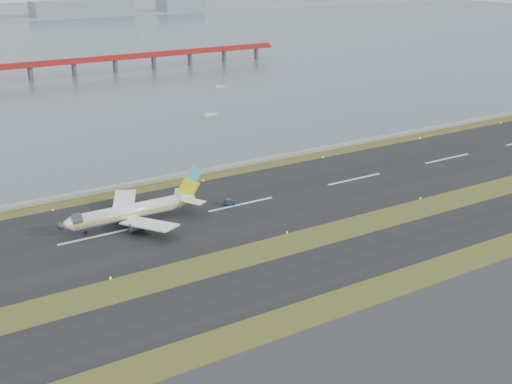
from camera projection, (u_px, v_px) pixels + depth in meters
ground at (305, 244)px, 151.21m from camera, size 1000.00×1000.00×0.00m
apron_strip at (497, 363)px, 107.26m from camera, size 1000.00×50.00×0.10m
taxiway_strip at (337, 264)px, 141.61m from camera, size 1000.00×18.00×0.10m
runway_strip at (241, 205)px, 175.16m from camera, size 1000.00×45.00×0.10m
seawall at (192, 173)px, 198.97m from camera, size 1000.00×2.50×1.00m
red_pier at (74, 63)px, 358.18m from camera, size 260.00×5.00×10.20m
airliner at (133, 211)px, 161.76m from camera, size 38.52×32.89×12.80m
pushback_tug at (229, 202)px, 174.63m from camera, size 3.08×2.26×1.77m
workboat_near at (209, 115)px, 270.74m from camera, size 7.01×3.40×1.63m
workboat_far at (219, 87)px, 328.18m from camera, size 6.30×3.13×1.47m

